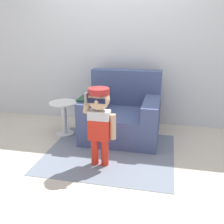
{
  "coord_description": "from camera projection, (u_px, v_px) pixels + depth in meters",
  "views": [
    {
      "loc": [
        0.79,
        -3.37,
        1.52
      ],
      "look_at": [
        0.14,
        -0.37,
        0.5
      ],
      "focal_mm": 42.0,
      "sensor_mm": 36.0,
      "label": 1
    }
  ],
  "objects": [
    {
      "name": "ground_plane",
      "position": [
        108.0,
        136.0,
        3.76
      ],
      "size": [
        10.0,
        10.0,
        0.0
      ],
      "primitive_type": "plane",
      "color": "beige"
    },
    {
      "name": "wall_back",
      "position": [
        118.0,
        40.0,
        4.0
      ],
      "size": [
        10.0,
        0.05,
        2.6
      ],
      "color": "silver",
      "rests_on": "ground_plane"
    },
    {
      "name": "armchair",
      "position": [
        122.0,
        114.0,
        3.73
      ],
      "size": [
        1.05,
        0.95,
        0.9
      ],
      "color": "#475684",
      "rests_on": "ground_plane"
    },
    {
      "name": "person_child",
      "position": [
        99.0,
        115.0,
        2.82
      ],
      "size": [
        0.37,
        0.27,
        0.9
      ],
      "color": "red",
      "rests_on": "ground_plane"
    },
    {
      "name": "side_table",
      "position": [
        64.0,
        115.0,
        3.76
      ],
      "size": [
        0.4,
        0.4,
        0.48
      ],
      "color": "white",
      "rests_on": "ground_plane"
    },
    {
      "name": "rug",
      "position": [
        110.0,
        153.0,
        3.27
      ],
      "size": [
        1.56,
        1.41,
        0.01
      ],
      "color": "gray",
      "rests_on": "ground_plane"
    }
  ]
}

